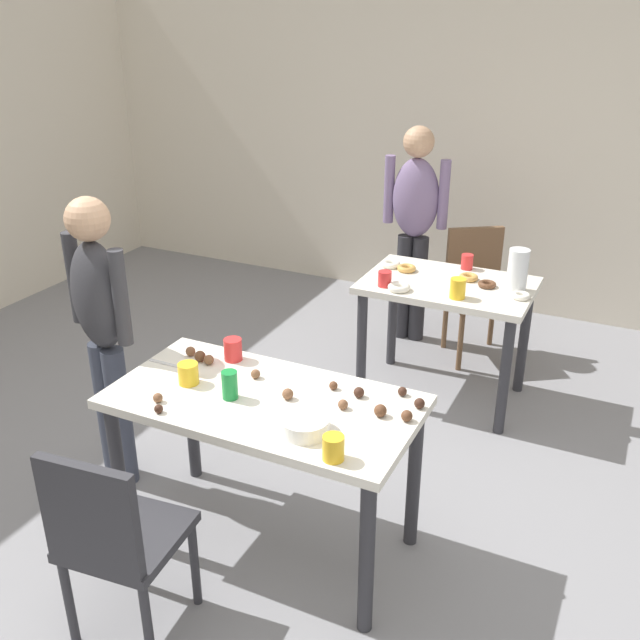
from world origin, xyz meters
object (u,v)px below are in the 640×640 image
dining_table_near (264,420)px  mixing_bowl (305,425)px  chair_near_table (113,535)px  person_adult_far (415,217)px  chair_far_table (477,285)px  soda_can (230,385)px  pitcher_far (518,270)px  dining_table_far (447,302)px  person_girl_near (101,321)px

dining_table_near → mixing_bowl: bearing=-29.8°
dining_table_near → chair_near_table: (-0.22, -0.71, -0.15)m
mixing_bowl → person_adult_far: bearing=99.4°
chair_near_table → dining_table_near: bearing=72.4°
person_adult_far → chair_far_table: bearing=-4.8°
soda_can → pitcher_far: bearing=64.5°
chair_far_table → person_adult_far: 0.63m
dining_table_near → dining_table_far: 1.65m
person_girl_near → mixing_bowl: bearing=-11.9°
chair_far_table → pitcher_far: pitcher_far is taller
chair_near_table → mixing_bowl: size_ratio=4.52×
chair_far_table → person_adult_far: bearing=175.2°
person_girl_near → pitcher_far: 2.25m
chair_far_table → chair_near_table: bearing=-100.6°
chair_near_table → person_adult_far: 3.07m
mixing_bowl → person_girl_near: bearing=168.1°
person_adult_far → soda_can: (0.02, -2.39, -0.09)m
dining_table_near → pitcher_far: pitcher_far is taller
soda_can → person_adult_far: bearing=90.5°
chair_far_table → person_adult_far: (-0.48, 0.04, 0.41)m
dining_table_far → chair_far_table: size_ratio=1.12×
person_girl_near → pitcher_far: (1.62, 1.55, -0.01)m
chair_near_table → pitcher_far: 2.56m
dining_table_far → pitcher_far: pitcher_far is taller
soda_can → pitcher_far: size_ratio=0.50×
chair_near_table → pitcher_far: (0.92, 2.36, 0.38)m
chair_near_table → mixing_bowl: (0.50, 0.55, 0.28)m
chair_near_table → person_adult_far: (0.08, 3.04, 0.41)m
dining_table_far → person_adult_far: size_ratio=0.64×
chair_near_table → person_adult_far: bearing=88.4°
chair_far_table → person_girl_near: person_girl_near is taller
dining_table_near → chair_far_table: size_ratio=1.48×
chair_near_table → person_girl_near: size_ratio=0.59×
person_adult_far → pitcher_far: person_adult_far is taller
chair_far_table → soda_can: (-0.46, -2.35, 0.31)m
dining_table_far → person_girl_near: (-1.24, -1.52, 0.26)m
person_adult_far → mixing_bowl: bearing=-80.6°
chair_near_table → person_girl_near: 1.14m
person_girl_near → dining_table_near: bearing=-6.0°
person_adult_far → soda_can: bearing=-89.5°
mixing_bowl → soda_can: bearing=166.4°
mixing_bowl → pitcher_far: (0.42, 1.81, 0.09)m
soda_can → pitcher_far: pitcher_far is taller
dining_table_near → dining_table_far: same height
chair_near_table → mixing_bowl: 0.80m
chair_far_table → pitcher_far: size_ratio=3.54×
dining_table_near → pitcher_far: 1.81m
dining_table_far → mixing_bowl: size_ratio=5.06×
dining_table_near → pitcher_far: (0.69, 1.65, 0.23)m
mixing_bowl → dining_table_near: bearing=150.2°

